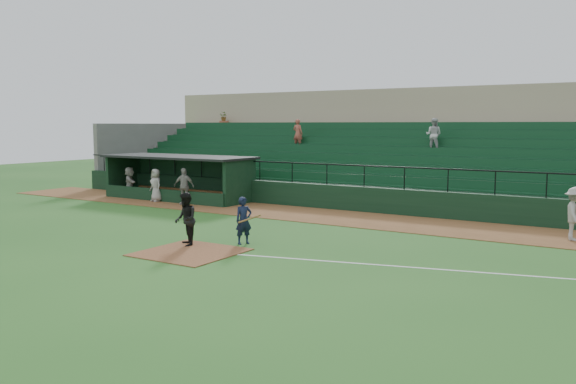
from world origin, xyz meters
The scene contains 12 objects.
ground centered at (0.00, 0.00, 0.00)m, with size 90.00×90.00×0.00m, color #25591C.
warning_track centered at (0.00, 8.00, 0.01)m, with size 40.00×4.00×0.03m, color brown.
home_plate_dirt centered at (0.00, -1.00, 0.01)m, with size 3.00×3.00×0.03m, color brown.
foul_line centered at (8.00, 1.20, 0.01)m, with size 18.00×0.09×0.01m, color white.
stadium_structure centered at (0.00, 16.46, 2.30)m, with size 38.00×13.08×6.40m.
dugout centered at (-9.75, 9.56, 1.33)m, with size 8.90×3.20×2.42m.
batter_at_plate centered at (0.65, 1.06, 0.83)m, with size 1.12×0.73×1.65m.
umpire centered at (-0.84, -0.26, 0.92)m, with size 0.89×0.70×1.84m, color black.
runner centered at (10.33, 7.69, 0.99)m, with size 1.24×0.71×1.91m, color #9B9791.
dugout_player_a centered at (-7.92, 7.53, 0.97)m, with size 1.10×0.46×1.88m, color gray.
dugout_player_b centered at (-9.99, 7.62, 0.91)m, with size 0.86×0.56×1.75m, color #A5A09B.
dugout_player_c centered at (-12.40, 8.02, 0.90)m, with size 1.61×0.51×1.74m, color #A19B97.
Camera 1 is at (12.65, -15.25, 4.15)m, focal length 36.79 mm.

